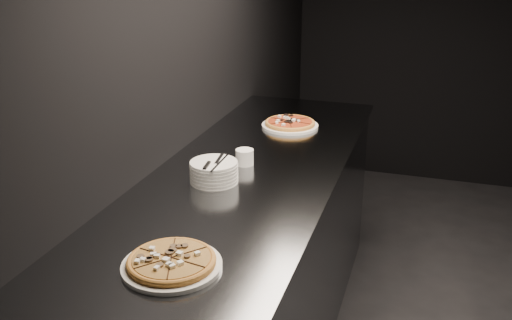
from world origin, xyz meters
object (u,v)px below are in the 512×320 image
(counter, at_px, (246,271))
(ramekin, at_px, (245,157))
(pizza_mushroom, at_px, (172,262))
(plate_stack, at_px, (214,172))
(cutlery, at_px, (214,163))
(pizza_tomato, at_px, (290,124))

(counter, bearing_deg, ramekin, 109.86)
(pizza_mushroom, distance_m, plate_stack, 0.64)
(plate_stack, relative_size, cutlery, 0.93)
(plate_stack, distance_m, cutlery, 0.05)
(counter, height_order, cutlery, cutlery)
(cutlery, relative_size, ramekin, 2.63)
(counter, xyz_separation_m, pizza_tomato, (0.02, 0.67, 0.48))
(pizza_mushroom, xyz_separation_m, cutlery, (-0.11, 0.61, 0.07))
(pizza_tomato, height_order, plate_stack, plate_stack)
(plate_stack, bearing_deg, ramekin, 75.71)
(pizza_tomato, height_order, cutlery, cutlery)
(ramekin, bearing_deg, pizza_mushroom, -85.62)
(pizza_mushroom, relative_size, cutlery, 1.50)
(pizza_tomato, height_order, ramekin, ramekin)
(counter, relative_size, cutlery, 12.19)
(pizza_tomato, bearing_deg, plate_stack, -97.66)
(counter, xyz_separation_m, pizza_mushroom, (0.03, -0.74, 0.48))
(counter, bearing_deg, plate_stack, -128.27)
(cutlery, bearing_deg, pizza_mushroom, -87.34)
(plate_stack, bearing_deg, counter, 51.73)
(ramekin, bearing_deg, pizza_tomato, 84.89)
(pizza_tomato, bearing_deg, pizza_mushroom, -89.44)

